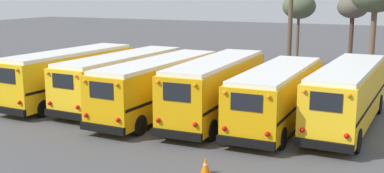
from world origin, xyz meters
TOP-DOWN VIEW (x-y plane):
  - ground_plane at (0.00, 0.00)m, footprint 160.00×160.00m
  - school_bus_0 at (-8.04, -0.46)m, footprint 3.06×9.85m
  - school_bus_1 at (-4.83, 0.44)m, footprint 3.02×10.49m
  - school_bus_2 at (-1.61, -0.89)m, footprint 2.88×10.37m
  - school_bus_3 at (1.61, -0.55)m, footprint 2.67×9.92m
  - school_bus_4 at (4.82, -0.32)m, footprint 2.65×9.84m
  - school_bus_5 at (8.04, 0.82)m, footprint 2.84×10.40m
  - utility_pole at (2.22, 12.51)m, footprint 1.80×0.34m
  - bare_tree_0 at (5.60, 21.32)m, footprint 2.74×2.74m
  - bare_tree_1 at (1.02, 20.55)m, footprint 2.99×2.99m
  - traffic_cone at (4.14, -7.80)m, footprint 0.36×0.36m

SIDE VIEW (x-z plane):
  - ground_plane at x=0.00m, z-range 0.00..0.00m
  - traffic_cone at x=4.14m, z-range 0.00..0.64m
  - school_bus_4 at x=4.82m, z-range 0.14..3.11m
  - school_bus_1 at x=-4.83m, z-range 0.13..3.14m
  - school_bus_2 at x=-1.61m, z-range 0.14..3.20m
  - school_bus_5 at x=8.04m, z-range 0.15..3.28m
  - school_bus_0 at x=-8.04m, z-range 0.13..3.30m
  - school_bus_3 at x=1.61m, z-range 0.14..3.37m
  - utility_pole at x=2.22m, z-range 0.11..8.90m
  - bare_tree_0 at x=5.60m, z-range 2.05..8.47m
  - bare_tree_1 at x=1.02m, z-range 2.08..8.57m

